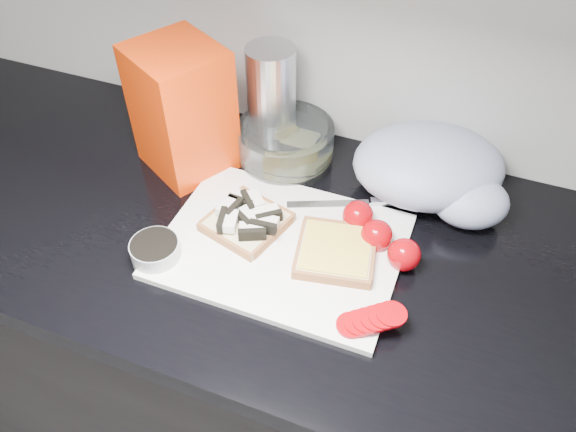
# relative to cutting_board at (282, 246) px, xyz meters

# --- Properties ---
(base_cabinet) EXTENTS (3.50, 0.60, 0.86)m
(base_cabinet) POSITION_rel_cutting_board_xyz_m (-0.01, 0.04, -0.48)
(base_cabinet) COLOR black
(base_cabinet) RESTS_ON ground
(countertop) EXTENTS (3.50, 0.64, 0.04)m
(countertop) POSITION_rel_cutting_board_xyz_m (-0.01, 0.04, -0.03)
(countertop) COLOR black
(countertop) RESTS_ON base_cabinet
(cutting_board) EXTENTS (0.40, 0.30, 0.01)m
(cutting_board) POSITION_rel_cutting_board_xyz_m (0.00, 0.00, 0.00)
(cutting_board) COLOR white
(cutting_board) RESTS_ON countertop
(bread_left) EXTENTS (0.16, 0.16, 0.04)m
(bread_left) POSITION_rel_cutting_board_xyz_m (-0.07, 0.02, 0.02)
(bread_left) COLOR #CABD8E
(bread_left) RESTS_ON cutting_board
(bread_right) EXTENTS (0.15, 0.15, 0.02)m
(bread_right) POSITION_rel_cutting_board_xyz_m (0.09, 0.01, 0.01)
(bread_right) COLOR #CABD8E
(bread_right) RESTS_ON cutting_board
(tomato_slices) EXTENTS (0.11, 0.09, 0.02)m
(tomato_slices) POSITION_rel_cutting_board_xyz_m (0.18, -0.10, 0.02)
(tomato_slices) COLOR #A3030A
(tomato_slices) RESTS_ON cutting_board
(knife) EXTENTS (0.21, 0.10, 0.01)m
(knife) POSITION_rel_cutting_board_xyz_m (0.10, 0.14, 0.01)
(knife) COLOR #B5B6BA
(knife) RESTS_ON cutting_board
(seed_tub) EXTENTS (0.08, 0.08, 0.04)m
(seed_tub) POSITION_rel_cutting_board_xyz_m (-0.18, -0.10, 0.02)
(seed_tub) COLOR #AFB5B5
(seed_tub) RESTS_ON countertop
(tub_lid) EXTENTS (0.10, 0.10, 0.01)m
(tub_lid) POSITION_rel_cutting_board_xyz_m (-0.12, 0.10, -0.00)
(tub_lid) COLOR silver
(tub_lid) RESTS_ON countertop
(glass_bowl) EXTENTS (0.19, 0.19, 0.08)m
(glass_bowl) POSITION_rel_cutting_board_xyz_m (-0.08, 0.23, 0.03)
(glass_bowl) COLOR silver
(glass_bowl) RESTS_ON countertop
(bread_bag) EXTENTS (0.21, 0.20, 0.25)m
(bread_bag) POSITION_rel_cutting_board_xyz_m (-0.26, 0.15, 0.12)
(bread_bag) COLOR red
(bread_bag) RESTS_ON countertop
(steel_canister) EXTENTS (0.09, 0.09, 0.22)m
(steel_canister) POSITION_rel_cutting_board_xyz_m (-0.12, 0.25, 0.11)
(steel_canister) COLOR silver
(steel_canister) RESTS_ON countertop
(grocery_bag) EXTENTS (0.34, 0.30, 0.12)m
(grocery_bag) POSITION_rel_cutting_board_xyz_m (0.21, 0.23, 0.05)
(grocery_bag) COLOR silver
(grocery_bag) RESTS_ON countertop
(whole_tomatoes) EXTENTS (0.15, 0.11, 0.06)m
(whole_tomatoes) POSITION_rel_cutting_board_xyz_m (0.15, 0.06, 0.02)
(whole_tomatoes) COLOR #A3030A
(whole_tomatoes) RESTS_ON countertop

